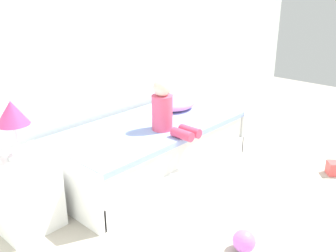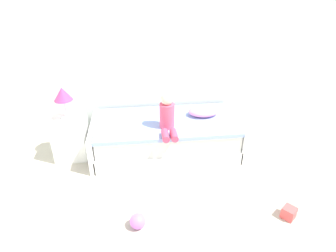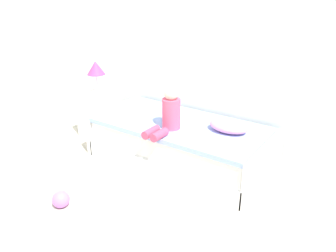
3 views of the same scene
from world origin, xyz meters
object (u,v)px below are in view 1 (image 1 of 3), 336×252
(bed, at_px, (150,148))
(table_lamp, at_px, (12,116))
(toy_ball, at_px, (244,241))
(child_figure, at_px, (166,110))
(nightstand, at_px, (24,193))
(pillow, at_px, (179,104))
(toy_block, at_px, (334,168))

(bed, relative_size, table_lamp, 4.69)
(bed, xyz_separation_m, toy_ball, (-0.45, -1.41, -0.16))
(bed, height_order, child_figure, child_figure)
(nightstand, bearing_deg, table_lamp, 0.00)
(table_lamp, bearing_deg, bed, -1.39)
(pillow, bearing_deg, child_figure, -149.89)
(bed, relative_size, nightstand, 3.52)
(pillow, relative_size, toy_block, 3.31)
(bed, xyz_separation_m, toy_block, (1.19, -1.46, -0.18))
(child_figure, xyz_separation_m, toy_block, (1.19, -1.23, -0.64))
(toy_ball, distance_m, toy_block, 1.64)
(nightstand, xyz_separation_m, toy_ball, (0.90, -1.44, -0.22))
(bed, height_order, toy_ball, bed)
(child_figure, bearing_deg, bed, 88.70)
(toy_block, bearing_deg, toy_ball, 178.10)
(table_lamp, distance_m, toy_ball, 1.90)
(pillow, xyz_separation_m, toy_block, (0.62, -1.56, -0.50))
(pillow, height_order, toy_ball, pillow)
(child_figure, xyz_separation_m, toy_ball, (-0.45, -1.18, -0.62))
(child_figure, relative_size, toy_block, 3.84)
(table_lamp, relative_size, toy_block, 3.38)
(table_lamp, distance_m, pillow, 1.95)
(nightstand, relative_size, toy_ball, 3.57)
(nightstand, relative_size, table_lamp, 1.33)
(table_lamp, relative_size, child_figure, 0.88)
(bed, distance_m, toy_ball, 1.49)
(toy_ball, bearing_deg, nightstand, 121.97)
(nightstand, distance_m, toy_block, 2.95)
(child_figure, relative_size, pillow, 1.16)
(nightstand, relative_size, pillow, 1.36)
(table_lamp, distance_m, toy_block, 3.07)
(toy_ball, xyz_separation_m, toy_block, (1.64, -0.05, -0.02))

